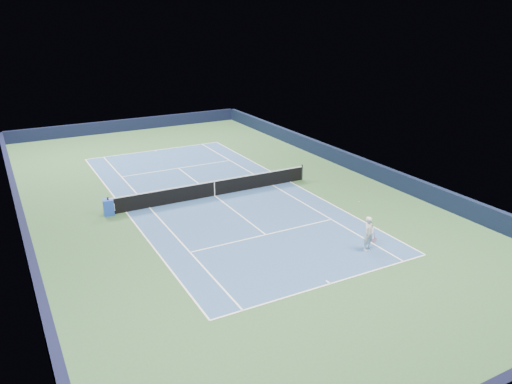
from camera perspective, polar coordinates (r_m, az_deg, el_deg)
name	(u,v)px	position (r m, az deg, el deg)	size (l,w,h in m)	color
ground	(215,196)	(30.77, -4.75, -0.44)	(40.00, 40.00, 0.00)	#2D512C
wall_far	(129,125)	(48.75, -14.36, 7.44)	(22.00, 0.35, 1.10)	black
wall_right	(354,163)	(36.05, 11.17, 3.28)	(0.35, 40.00, 1.10)	#111933
wall_left	(22,221)	(28.37, -25.21, -3.04)	(0.35, 40.00, 1.10)	black
court_surface	(215,196)	(30.77, -4.75, -0.43)	(10.97, 23.77, 0.01)	#2D4E7E
baseline_far	(155,150)	(41.43, -11.47, 4.69)	(10.97, 0.08, 0.00)	white
baseline_near	(330,284)	(21.43, 8.49, -10.33)	(10.97, 0.08, 0.00)	white
sideline_doubles_right	(290,182)	(33.20, 3.93, 1.17)	(0.08, 23.77, 0.00)	white
sideline_doubles_left	(126,212)	(29.18, -14.64, -2.22)	(0.08, 23.77, 0.00)	white
sideline_singles_right	(272,185)	(32.52, 1.89, 0.80)	(0.08, 23.77, 0.00)	white
sideline_singles_left	(149,208)	(29.49, -12.08, -1.76)	(0.08, 23.77, 0.00)	white
service_line_far	(178,168)	(36.41, -8.85, 2.71)	(8.23, 0.08, 0.00)	white
service_line_near	(266,235)	(25.48, 1.13, -4.90)	(8.23, 0.08, 0.00)	white
center_service_line	(215,196)	(30.77, -4.75, -0.42)	(0.08, 12.80, 0.00)	white
center_mark_far	(156,151)	(41.29, -11.41, 4.65)	(0.08, 0.30, 0.00)	white
center_mark_near	(328,282)	(21.54, 8.25, -10.16)	(0.08, 0.30, 0.00)	white
tennis_net	(214,188)	(30.59, -4.78, 0.45)	(12.90, 0.10, 1.07)	black
sponsor_cube	(109,207)	(28.89, -16.49, -1.67)	(0.63, 0.58, 0.92)	#1E44B6
tennis_player	(369,234)	(24.19, 12.78, -4.67)	(0.82, 1.31, 2.12)	silver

